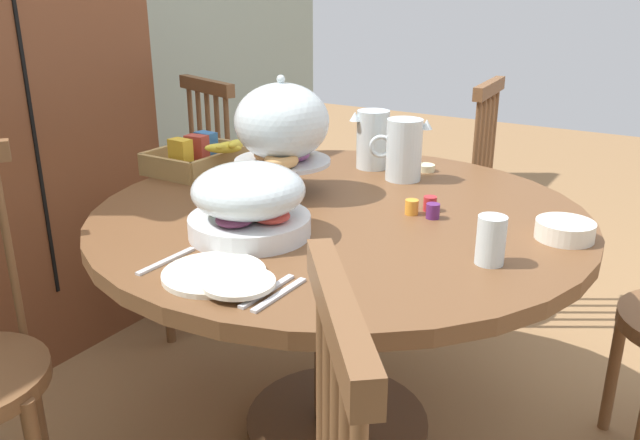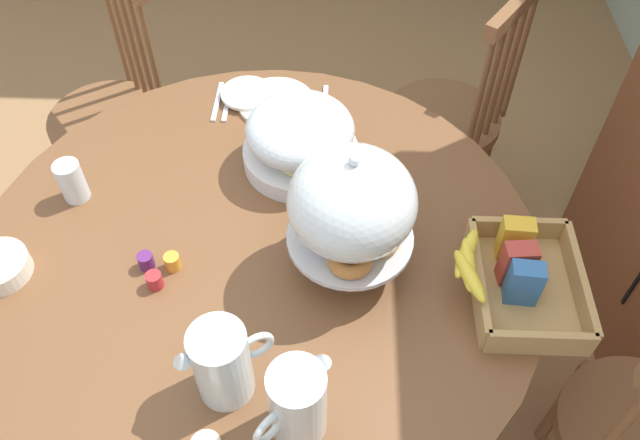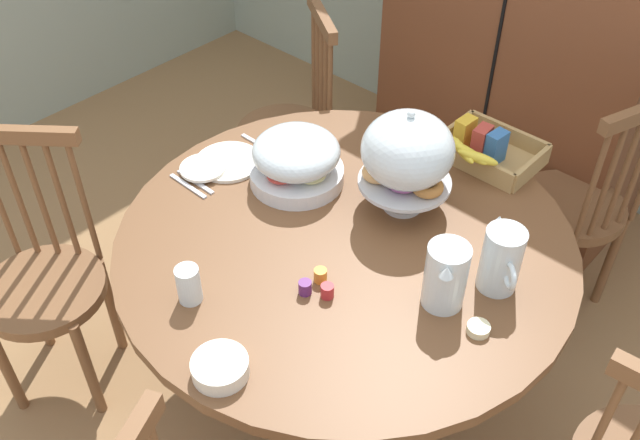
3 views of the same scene
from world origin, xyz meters
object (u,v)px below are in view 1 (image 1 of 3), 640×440
Objects in this scene: pastry_stand_with_dome at (282,127)px; china_plate_large at (214,274)px; china_plate_small at (239,283)px; cereal_bowl at (565,230)px; cereal_basket at (201,157)px; drinking_glass at (491,240)px; orange_juice_pitcher at (404,152)px; windsor_chair_by_cabinet at (184,214)px; fruit_platter_covered at (249,202)px; windsor_chair_near_window at (446,207)px; dining_table at (339,271)px; milk_pitcher at (373,142)px; butter_dish at (426,168)px.

pastry_stand_with_dome is 1.56× the size of china_plate_large.
china_plate_small is 1.07× the size of cereal_bowl.
cereal_basket reaches higher than drinking_glass.
orange_juice_pitcher is at bearing 64.94° from cereal_bowl.
fruit_platter_covered is at bearing -126.82° from windsor_chair_by_cabinet.
windsor_chair_near_window reaches higher than orange_juice_pitcher.
windsor_chair_by_cabinet is 5.08× the size of orange_juice_pitcher.
fruit_platter_covered is at bearing 162.39° from dining_table.
pastry_stand_with_dome is 1.79× the size of orange_juice_pitcher.
milk_pitcher is 0.82m from drinking_glass.
windsor_chair_near_window is 1.31m from fruit_platter_covered.
butter_dish reaches higher than china_plate_large.
china_plate_small is (-0.26, -0.17, -0.07)m from fruit_platter_covered.
cereal_bowl is (-0.87, -0.63, 0.31)m from windsor_chair_near_window.
windsor_chair_by_cabinet is 0.88m from milk_pitcher.
fruit_platter_covered reaches higher than dining_table.
dining_table is at bearing -176.76° from windsor_chair_near_window.
windsor_chair_near_window is 1.52m from china_plate_large.
fruit_platter_covered is 0.95× the size of cereal_basket.
windsor_chair_by_cabinet is 8.86× the size of drinking_glass.
fruit_platter_covered is 1.56× the size of orange_juice_pitcher.
orange_juice_pitcher is at bearing 3.73° from china_plate_small.
milk_pitcher is 0.87× the size of china_plate_large.
cereal_bowl is at bearing -115.45° from milk_pitcher.
fruit_platter_covered is 0.57m from drinking_glass.
china_plate_large is at bearing -136.51° from cereal_basket.
drinking_glass reaches higher than cereal_bowl.
china_plate_small is 2.50× the size of butter_dish.
windsor_chair_by_cabinet is 1.54m from cereal_bowl.
windsor_chair_near_window is at bearing -7.25° from milk_pitcher.
fruit_platter_covered reaches higher than china_plate_large.
china_plate_large reaches higher than dining_table.
pastry_stand_with_dome is at bearing 27.15° from china_plate_small.
butter_dish is (0.49, -0.05, 0.20)m from dining_table.
milk_pitcher is 0.96m from china_plate_large.
orange_juice_pitcher is 1.37× the size of cereal_bowl.
cereal_basket reaches higher than china_plate_large.
orange_juice_pitcher reaches higher than butter_dish.
china_plate_large is 2.00× the size of drinking_glass.
windsor_chair_near_window is 1.28m from drinking_glass.
windsor_chair_near_window is at bearing 25.06° from drinking_glass.
milk_pitcher is 1.37× the size of cereal_bowl.
cereal_bowl is at bearing -144.29° from windsor_chair_near_window.
cereal_bowl is (-0.24, -1.49, 0.31)m from windsor_chair_by_cabinet.
fruit_platter_covered is 2.14× the size of cereal_bowl.
orange_juice_pitcher is 0.16m from milk_pitcher.
drinking_glass is at bearing 155.88° from cereal_bowl.
cereal_basket is 2.26× the size of cereal_bowl.
china_plate_large is at bearing -178.09° from windsor_chair_near_window.
china_plate_small is (-0.90, -0.06, -0.07)m from orange_juice_pitcher.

